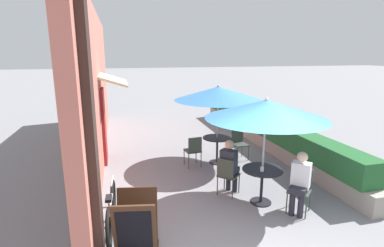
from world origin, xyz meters
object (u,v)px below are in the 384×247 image
Objects in this scene: patio_table_near at (262,178)px; bicycle_leaning at (111,210)px; patio_umbrella_near at (266,109)px; cafe_chair_near_left at (227,173)px; seated_patron_near_right at (300,180)px; patio_table_mid at (217,144)px; patio_umbrella_mid at (218,93)px; coffee_cup_near at (262,169)px; cafe_chair_mid_right at (194,149)px; cafe_chair_mid_left at (239,142)px; cafe_chair_near_right at (300,186)px; seated_patron_near_left at (230,164)px; menu_board at (136,224)px.

patio_table_near is 0.47× the size of bicycle_leaning.
bicycle_leaning is (-3.02, -0.21, -1.64)m from patio_umbrella_near.
seated_patron_near_right reaches higher than cafe_chair_near_left.
patio_table_near is 0.76m from cafe_chair_near_left.
patio_umbrella_mid is at bearing 0.00° from patio_table_mid.
cafe_chair_mid_right is (-0.80, 2.39, -0.28)m from coffee_cup_near.
cafe_chair_mid_left is at bearing 77.08° from patio_table_near.
seated_patron_near_right is at bearing -48.41° from patio_umbrella_near.
patio_table_near is 2.70m from cafe_chair_mid_left.
cafe_chair_near_left is at bearing -102.77° from patio_umbrella_mid.
cafe_chair_near_left and cafe_chair_mid_right have the same top height.
coffee_cup_near is at bearing 15.06° from cafe_chair_near_right.
cafe_chair_mid_right is at bearing 110.73° from patio_table_near.
patio_umbrella_near is at bearing 69.69° from cafe_chair_mid_left.
seated_patron_near_left reaches higher than patio_table_mid.
menu_board is at bearing -126.19° from patio_table_mid.
cafe_chair_mid_right is 0.49× the size of bicycle_leaning.
coffee_cup_near is at bearing -88.53° from patio_umbrella_mid.
cafe_chair_mid_right is at bearing 52.54° from bicycle_leaning.
seated_patron_near_right is (0.50, -0.56, -1.30)m from patio_umbrella_near.
seated_patron_near_right is 0.74m from coffee_cup_near.
cafe_chair_mid_right is (-0.29, 1.80, 0.00)m from cafe_chair_near_left.
patio_table_near is 0.34× the size of patio_umbrella_mid.
patio_table_near is 0.76m from cafe_chair_near_right.
patio_umbrella_mid is 4.50m from menu_board.
menu_board is (-2.13, -1.52, -0.22)m from seated_patron_near_left.
cafe_chair_mid_right is (-1.47, -0.34, 0.00)m from cafe_chair_mid_left.
cafe_chair_near_right is 3.12m from cafe_chair_mid_left.
cafe_chair_near_right is 3.24m from menu_board.
seated_patron_near_left reaches higher than coffee_cup_near.
bicycle_leaning is (-2.89, -2.67, -1.64)m from patio_umbrella_mid.
cafe_chair_near_left is 2.51m from patio_umbrella_mid.
cafe_chair_mid_left is 0.49× the size of bicycle_leaning.
patio_table_near is 0.94× the size of cafe_chair_mid_right.
cafe_chair_mid_right reaches higher than patio_table_mid.
cafe_chair_near_right is at bearing -90.00° from seated_patron_near_right.
patio_umbrella_near is 2.92× the size of patio_table_mid.
cafe_chair_near_right is at bearing -69.86° from cafe_chair_mid_right.
seated_patron_near_left is at bearing 131.59° from patio_umbrella_near.
coffee_cup_near is at bearing -78.87° from cafe_chair_mid_right.
patio_umbrella_near and patio_umbrella_mid have the same top height.
cafe_chair_mid_right is at bearing 108.52° from coffee_cup_near.
patio_umbrella_mid reaches higher than cafe_chair_near_left.
patio_umbrella_near is at bearing 7.26° from bicycle_leaning.
patio_umbrella_near is 2.76× the size of cafe_chair_near_left.
coffee_cup_near is 0.05× the size of bicycle_leaning.
patio_table_near is at bearing -86.95° from patio_umbrella_mid.
seated_patron_near_left reaches higher than patio_table_near.
cafe_chair_mid_right is at bearing 144.75° from cafe_chair_near_left.
seated_patron_near_right is at bearing -39.19° from coffee_cup_near.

